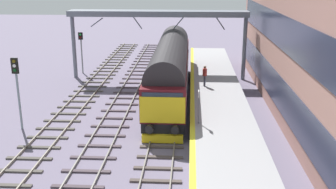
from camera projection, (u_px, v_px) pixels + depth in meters
ground_plane at (166, 120)px, 27.28m from camera, size 140.00×140.00×0.00m
track_main at (166, 119)px, 27.26m from camera, size 2.50×60.00×0.15m
track_adjacent_west at (114, 118)px, 27.46m from camera, size 2.50×60.00×0.15m
track_adjacent_far_west at (65, 117)px, 27.64m from camera, size 2.50×60.00×0.15m
station_platform at (220, 114)px, 26.94m from camera, size 4.00×44.00×1.01m
station_building at (310, 33)px, 26.66m from camera, size 4.26×33.71×11.57m
diesel_locomotive at (171, 67)px, 31.71m from camera, size 2.74×18.77×4.68m
signal_post_mid at (17, 84)px, 24.86m from camera, size 0.44×0.22×4.65m
signal_post_far at (81, 48)px, 39.33m from camera, size 0.44×0.22×4.07m
platform_number_sign at (199, 102)px, 23.49m from camera, size 0.10×0.44×2.02m
waiting_passenger at (205, 74)px, 31.46m from camera, size 0.37×0.51×1.64m
overhead_footbridge at (158, 16)px, 36.37m from camera, size 16.30×2.00×6.34m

